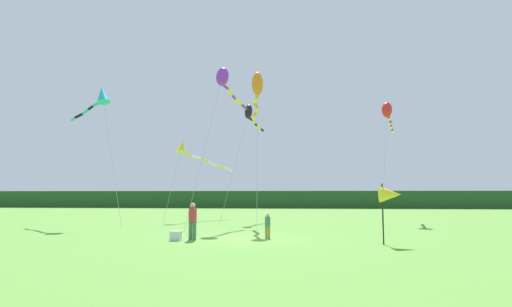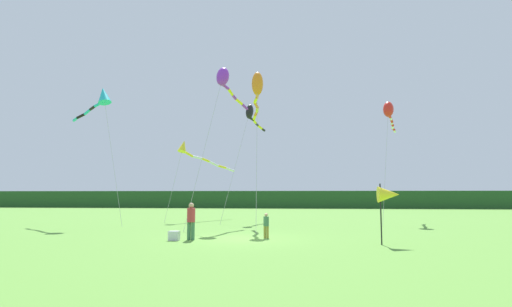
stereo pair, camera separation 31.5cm
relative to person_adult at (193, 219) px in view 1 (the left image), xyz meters
The scene contains 12 objects.
ground_plane 2.71m from the person_adult, 20.21° to the left, with size 120.00×120.00×0.00m, color #5B9338.
distant_treeline 45.94m from the person_adult, 87.04° to the left, with size 108.00×2.39×2.71m, color #234C23.
person_adult is the anchor object (origin of this frame).
person_child 3.68m from the person_adult, 17.93° to the left, with size 0.27×0.27×1.23m.
cooler_box 1.09m from the person_adult, 160.87° to the right, with size 0.48×0.41×0.44m, color silver.
banner_flag_pole 9.10m from the person_adult, ahead, with size 0.90×0.70×2.62m.
kite_yellow 15.60m from the person_adult, 105.06° to the left, with size 4.31×7.45×6.73m.
kite_red 20.36m from the person_adult, 48.70° to the left, with size 2.83×7.26×9.71m.
kite_orange 11.32m from the person_adult, 71.87° to the left, with size 1.21×8.14×10.38m.
kite_black 16.43m from the person_adult, 85.48° to the left, with size 2.66×7.44×9.80m.
kite_purple 12.58m from the person_adult, 90.38° to the left, with size 2.75×8.06×11.17m.
kite_cyan 15.33m from the person_adult, 136.41° to the left, with size 6.13×3.94×10.15m.
Camera 1 is at (2.48, -19.94, 2.14)m, focal length 28.42 mm.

